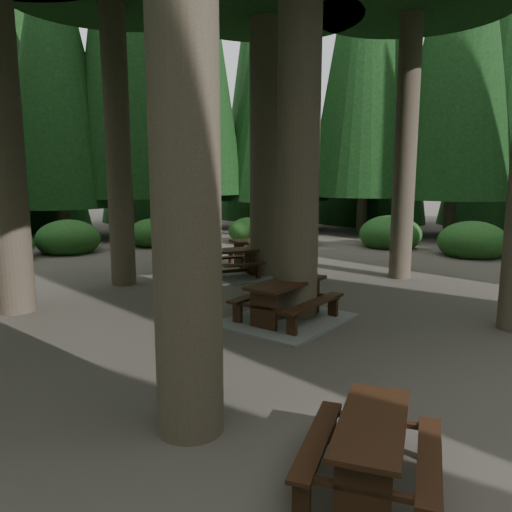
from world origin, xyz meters
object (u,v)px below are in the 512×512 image
picnic_table_a (286,307)px  picnic_table_e (372,442)px  picnic_table_d (260,248)px  picnic_table_c (226,268)px

picnic_table_a → picnic_table_e: picnic_table_a is taller
picnic_table_e → picnic_table_d: bearing=24.0°
picnic_table_a → picnic_table_c: picnic_table_a is taller
picnic_table_d → picnic_table_e: (-4.78, -10.52, -0.10)m
picnic_table_a → picnic_table_d: size_ratio=1.58×
picnic_table_a → picnic_table_e: size_ratio=1.52×
picnic_table_d → picnic_table_c: bearing=-143.3°
picnic_table_d → picnic_table_e: 11.55m
picnic_table_c → picnic_table_d: picnic_table_d is taller
picnic_table_c → picnic_table_d: bearing=41.3°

